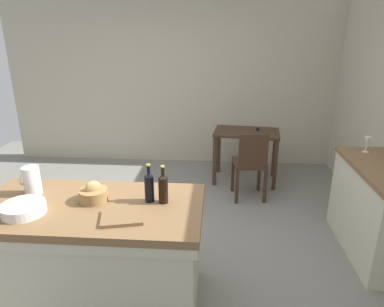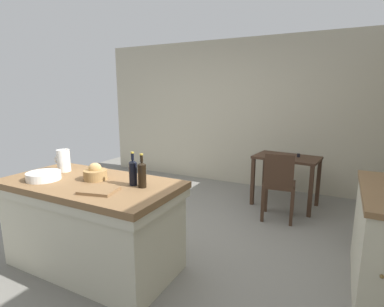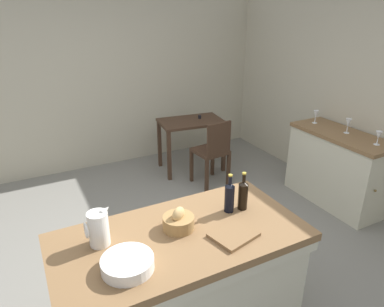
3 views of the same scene
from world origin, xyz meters
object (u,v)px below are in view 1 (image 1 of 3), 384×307
(pitcher, at_px, (32,180))
(wine_glass_middle, at_px, (367,142))
(wooden_chair, at_px, (250,163))
(cutting_board, at_px, (122,217))
(side_cabinet, at_px, (376,211))
(wash_bowl, at_px, (23,209))
(bread_basket, at_px, (94,194))
(writing_desk, at_px, (246,140))
(island_table, at_px, (94,250))
(wine_bottle_amber, at_px, (149,186))
(wine_bottle_dark, at_px, (163,188))

(pitcher, distance_m, wine_glass_middle, 3.19)
(wooden_chair, distance_m, cutting_board, 2.37)
(pitcher, distance_m, cutting_board, 0.87)
(side_cabinet, distance_m, cutting_board, 2.45)
(side_cabinet, distance_m, wine_glass_middle, 0.71)
(side_cabinet, bearing_deg, wash_bowl, -161.19)
(bread_basket, bearing_deg, wine_glass_middle, 25.94)
(cutting_board, bearing_deg, pitcher, 157.81)
(cutting_board, bearing_deg, wine_glass_middle, 33.55)
(writing_desk, height_order, cutting_board, cutting_board)
(island_table, relative_size, pitcher, 6.24)
(side_cabinet, relative_size, writing_desk, 1.27)
(wash_bowl, distance_m, bread_basket, 0.49)
(side_cabinet, bearing_deg, wooden_chair, 136.17)
(pitcher, xyz_separation_m, wine_bottle_amber, (0.94, -0.05, 0.00))
(wine_bottle_dark, relative_size, wine_bottle_amber, 0.99)
(wooden_chair, relative_size, pitcher, 3.39)
(wash_bowl, bearing_deg, wine_bottle_amber, 16.48)
(cutting_board, distance_m, wine_bottle_amber, 0.33)
(island_table, xyz_separation_m, pitcher, (-0.50, 0.14, 0.51))
(side_cabinet, height_order, wine_bottle_dark, wine_bottle_dark)
(wine_bottle_dark, bearing_deg, pitcher, 176.35)
(island_table, xyz_separation_m, writing_desk, (1.36, 2.49, 0.16))
(side_cabinet, bearing_deg, bread_basket, -162.83)
(island_table, distance_m, wine_bottle_amber, 0.69)
(side_cabinet, height_order, writing_desk, side_cabinet)
(wooden_chair, relative_size, wine_bottle_amber, 3.06)
(bread_basket, relative_size, wine_bottle_amber, 0.72)
(side_cabinet, bearing_deg, island_table, -161.59)
(wooden_chair, bearing_deg, island_table, -125.99)
(pitcher, xyz_separation_m, bread_basket, (0.52, -0.08, -0.06))
(wine_bottle_amber, distance_m, wine_glass_middle, 2.36)
(side_cabinet, relative_size, bread_basket, 5.67)
(wash_bowl, height_order, wine_bottle_dark, wine_bottle_dark)
(cutting_board, distance_m, wine_glass_middle, 2.63)
(side_cabinet, relative_size, wash_bowl, 3.99)
(writing_desk, xyz_separation_m, wooden_chair, (0.01, -0.59, -0.13))
(wine_bottle_dark, bearing_deg, writing_desk, 71.37)
(side_cabinet, bearing_deg, cutting_board, -155.19)
(wine_bottle_dark, xyz_separation_m, wine_glass_middle, (1.93, 1.19, 0.03))
(writing_desk, xyz_separation_m, wine_bottle_amber, (-0.92, -2.40, 0.35))
(island_table, bearing_deg, writing_desk, 61.32)
(side_cabinet, bearing_deg, wine_bottle_amber, -160.23)
(pitcher, relative_size, wine_bottle_dark, 0.91)
(wine_glass_middle, bearing_deg, cutting_board, -146.45)
(wooden_chair, relative_size, cutting_board, 3.23)
(writing_desk, distance_m, wine_bottle_dark, 2.57)
(wooden_chair, distance_m, pitcher, 2.61)
(side_cabinet, height_order, pitcher, pitcher)
(wooden_chair, xyz_separation_m, bread_basket, (-1.36, -1.83, 0.42))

